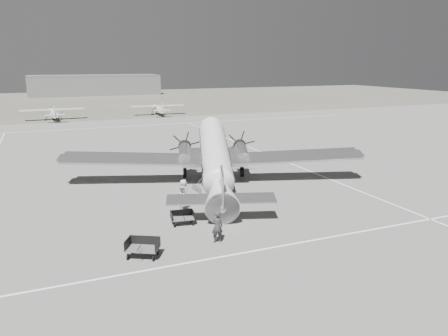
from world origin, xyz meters
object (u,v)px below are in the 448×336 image
light_plane_right (158,110)px  light_plane_left (53,114)px  hangar_main (95,85)px  baggage_cart_far (143,248)px  ramp_agent (183,198)px  ground_crew (217,227)px  dc3_airliner (215,158)px  passenger (183,192)px  baggage_cart_near (182,218)px

light_plane_right → light_plane_left: bearing=-175.3°
hangar_main → baggage_cart_far: (-12.85, -132.31, -2.77)m
ramp_agent → ground_crew: bearing=-173.0°
ground_crew → dc3_airliner: bearing=-107.3°
ground_crew → passenger: bearing=-89.0°
baggage_cart_near → passenger: (1.42, 4.25, 0.50)m
baggage_cart_far → hangar_main: bearing=113.4°
light_plane_left → light_plane_right: bearing=-0.8°
light_plane_left → ground_crew: light_plane_left is taller
baggage_cart_far → ground_crew: (4.63, 0.35, 0.45)m
baggage_cart_near → baggage_cart_far: 5.37m
baggage_cart_near → ramp_agent: size_ratio=0.85×
hangar_main → light_plane_left: size_ratio=3.66×
ground_crew → light_plane_right: bearing=-97.7°
ramp_agent → passenger: 1.61m
light_plane_left → ground_crew: bearing=-85.7°
ramp_agent → light_plane_right: bearing=-6.9°
dc3_airliner → passenger: size_ratio=14.31×
dc3_airliner → ramp_agent: (-4.41, -4.78, -1.67)m
dc3_airliner → ground_crew: bearing=-92.5°
light_plane_left → passenger: (7.57, -57.59, -0.23)m
hangar_main → ground_crew: hangar_main is taller
baggage_cart_near → ground_crew: bearing=-66.7°
ramp_agent → light_plane_left: bearing=12.5°
hangar_main → ramp_agent: size_ratio=21.96×
light_plane_left → ramp_agent: size_ratio=6.01×
light_plane_right → passenger: bearing=-99.0°
hangar_main → passenger: (-7.85, -124.06, -2.34)m
ground_crew → light_plane_left: bearing=-80.1°
light_plane_left → ramp_agent: light_plane_left is taller
baggage_cart_far → passenger: (5.00, 8.25, 0.43)m
baggage_cart_near → passenger: bearing=78.7°
dc3_airliner → ramp_agent: size_ratio=14.40×
light_plane_left → baggage_cart_far: bearing=-89.7°
light_plane_left → ground_crew: (7.20, -65.50, -0.21)m
light_plane_left → baggage_cart_near: (6.15, -61.84, -0.73)m
dc3_airliner → baggage_cart_near: (-5.32, -7.49, -2.16)m
dc3_airliner → ramp_agent: 6.71m
dc3_airliner → baggage_cart_far: (-8.90, -11.50, -2.09)m
baggage_cart_near → passenger: 4.50m
baggage_cart_far → ground_crew: bearing=33.3°
baggage_cart_near → ground_crew: ground_crew is taller
hangar_main → dc3_airliner: (-3.95, -120.81, -0.68)m
hangar_main → dc3_airliner: hangar_main is taller
hangar_main → passenger: hangar_main is taller
dc3_airliner → light_plane_right: dc3_airliner is taller
hangar_main → passenger: size_ratio=21.82×
hangar_main → ramp_agent: (-8.36, -125.59, -2.34)m
light_plane_left → light_plane_right: 20.43m
baggage_cart_far → ramp_agent: ramp_agent is taller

